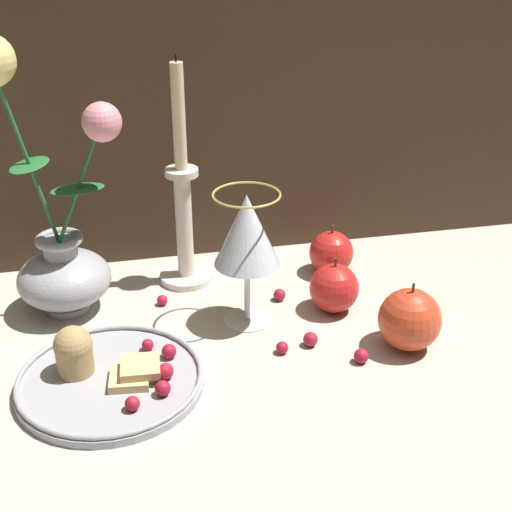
# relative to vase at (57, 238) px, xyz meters

# --- Properties ---
(ground_plane) EXTENTS (2.40, 2.40, 0.00)m
(ground_plane) POSITION_rel_vase_xyz_m (0.18, -0.09, -0.11)
(ground_plane) COLOR #B7B2A3
(ground_plane) RESTS_ON ground
(vase) EXTENTS (0.18, 0.13, 0.38)m
(vase) POSITION_rel_vase_xyz_m (0.00, 0.00, 0.00)
(vase) COLOR #A3A3A8
(vase) RESTS_ON ground_plane
(plate_with_pastries) EXTENTS (0.22, 0.22, 0.07)m
(plate_with_pastries) POSITION_rel_vase_xyz_m (0.05, -0.19, -0.10)
(plate_with_pastries) COLOR #A3A3A8
(plate_with_pastries) RESTS_ON ground_plane
(wine_glass) EXTENTS (0.09, 0.09, 0.19)m
(wine_glass) POSITION_rel_vase_xyz_m (0.24, -0.08, 0.02)
(wine_glass) COLOR silver
(wine_glass) RESTS_ON ground_plane
(candlestick) EXTENTS (0.08, 0.08, 0.33)m
(candlestick) POSITION_rel_vase_xyz_m (0.18, 0.05, -0.00)
(candlestick) COLOR silver
(candlestick) RESTS_ON ground_plane
(apple_beside_vase) EXTENTS (0.07, 0.07, 0.08)m
(apple_beside_vase) POSITION_rel_vase_xyz_m (0.39, 0.03, -0.08)
(apple_beside_vase) COLOR red
(apple_beside_vase) RESTS_ON ground_plane
(apple_near_glass) EXTENTS (0.08, 0.08, 0.09)m
(apple_near_glass) POSITION_rel_vase_xyz_m (0.43, -0.19, -0.07)
(apple_near_glass) COLOR #D14223
(apple_near_glass) RESTS_ON ground_plane
(apple_at_table_edge) EXTENTS (0.07, 0.07, 0.08)m
(apple_at_table_edge) POSITION_rel_vase_xyz_m (0.36, -0.08, -0.08)
(apple_at_table_edge) COLOR red
(apple_at_table_edge) RESTS_ON ground_plane
(berry_near_plate) EXTENTS (0.02, 0.02, 0.02)m
(berry_near_plate) POSITION_rel_vase_xyz_m (0.13, -0.02, -0.10)
(berry_near_plate) COLOR #AD192D
(berry_near_plate) RESTS_ON ground_plane
(berry_front_center) EXTENTS (0.02, 0.02, 0.02)m
(berry_front_center) POSITION_rel_vase_xyz_m (0.36, -0.21, -0.10)
(berry_front_center) COLOR #AD192D
(berry_front_center) RESTS_ON ground_plane
(berry_by_glass_stem) EXTENTS (0.02, 0.02, 0.02)m
(berry_by_glass_stem) POSITION_rel_vase_xyz_m (0.30, -0.04, -0.10)
(berry_by_glass_stem) COLOR #AD192D
(berry_by_glass_stem) RESTS_ON ground_plane
(berry_under_candlestick) EXTENTS (0.02, 0.02, 0.02)m
(berry_under_candlestick) POSITION_rel_vase_xyz_m (0.27, -0.17, -0.10)
(berry_under_candlestick) COLOR #AD192D
(berry_under_candlestick) RESTS_ON ground_plane
(berry_far_right) EXTENTS (0.02, 0.02, 0.02)m
(berry_far_right) POSITION_rel_vase_xyz_m (0.31, -0.16, -0.10)
(berry_far_right) COLOR #AD192D
(berry_far_right) RESTS_ON ground_plane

